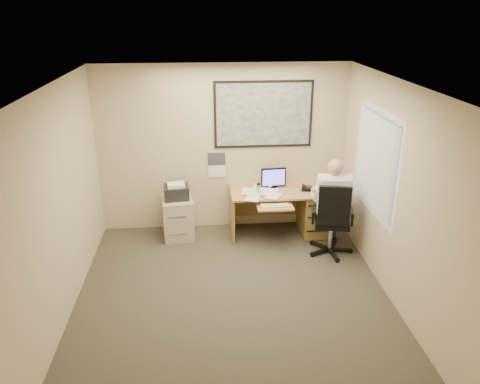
{
  "coord_description": "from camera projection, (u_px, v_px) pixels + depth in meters",
  "views": [
    {
      "loc": [
        -0.35,
        -4.98,
        3.5
      ],
      "look_at": [
        0.19,
        1.3,
        0.98
      ],
      "focal_mm": 35.0,
      "sensor_mm": 36.0,
      "label": 1
    }
  ],
  "objects": [
    {
      "name": "window_blinds",
      "position": [
        375.0,
        162.0,
        6.26
      ],
      "size": [
        0.06,
        1.4,
        1.3
      ],
      "primitive_type": null,
      "color": "beige",
      "rests_on": "room_shell"
    },
    {
      "name": "desk",
      "position": [
        300.0,
        207.0,
        7.62
      ],
      "size": [
        1.6,
        0.97,
        1.07
      ],
      "color": "tan",
      "rests_on": "ground"
    },
    {
      "name": "world_map",
      "position": [
        263.0,
        115.0,
        7.34
      ],
      "size": [
        1.56,
        0.03,
        1.06
      ],
      "primitive_type": "cube",
      "color": "#1E4C93",
      "rests_on": "room_shell"
    },
    {
      "name": "office_chair",
      "position": [
        332.0,
        233.0,
        6.97
      ],
      "size": [
        0.82,
        0.82,
        1.16
      ],
      "rotation": [
        0.0,
        0.0,
        -0.21
      ],
      "color": "black",
      "rests_on": "ground"
    },
    {
      "name": "wall_calendar",
      "position": [
        217.0,
        165.0,
        7.59
      ],
      "size": [
        0.28,
        0.01,
        0.42
      ],
      "primitive_type": "cube",
      "color": "white",
      "rests_on": "room_shell"
    },
    {
      "name": "filing_cabinet",
      "position": [
        178.0,
        214.0,
        7.48
      ],
      "size": [
        0.54,
        0.62,
        0.92
      ],
      "rotation": [
        0.0,
        0.0,
        0.12
      ],
      "color": "#BCAD98",
      "rests_on": "ground"
    },
    {
      "name": "room_shell",
      "position": [
        233.0,
        204.0,
        5.43
      ],
      "size": [
        4.0,
        4.5,
        2.7
      ],
      "color": "#39332C",
      "rests_on": "ground"
    },
    {
      "name": "person",
      "position": [
        332.0,
        207.0,
        6.9
      ],
      "size": [
        0.7,
        0.93,
        1.46
      ],
      "primitive_type": null,
      "rotation": [
        0.0,
        0.0,
        -0.11
      ],
      "color": "white",
      "rests_on": "office_chair"
    }
  ]
}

